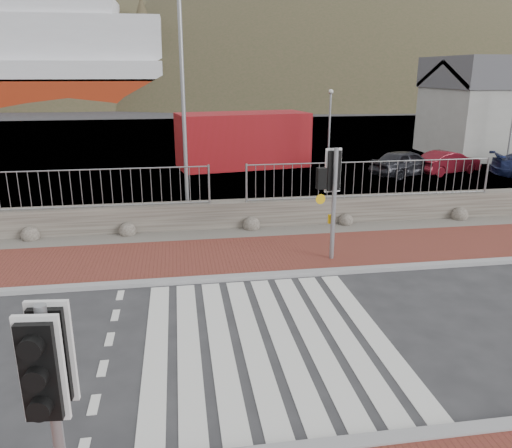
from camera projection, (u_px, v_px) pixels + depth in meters
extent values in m
plane|color=#28282B|center=(267.00, 340.00, 9.60)|extent=(220.00, 220.00, 0.00)
cube|color=maroon|center=(238.00, 256.00, 13.83)|extent=(40.00, 3.00, 0.08)
cube|color=gray|center=(246.00, 277.00, 12.42)|extent=(40.00, 0.25, 0.12)
cube|color=silver|center=(156.00, 349.00, 9.28)|extent=(0.42, 5.60, 0.01)
cube|color=silver|center=(189.00, 346.00, 9.37)|extent=(0.42, 5.60, 0.01)
cube|color=silver|center=(220.00, 344.00, 9.46)|extent=(0.42, 5.60, 0.01)
cube|color=silver|center=(252.00, 341.00, 9.55)|extent=(0.42, 5.60, 0.01)
cube|color=silver|center=(282.00, 339.00, 9.64)|extent=(0.42, 5.60, 0.01)
cube|color=silver|center=(312.00, 336.00, 9.73)|extent=(0.42, 5.60, 0.01)
cube|color=silver|center=(342.00, 334.00, 9.82)|extent=(0.42, 5.60, 0.01)
cube|color=silver|center=(371.00, 331.00, 9.91)|extent=(0.42, 5.60, 0.01)
cube|color=#59544C|center=(231.00, 234.00, 15.73)|extent=(40.00, 1.50, 0.06)
cube|color=#4C463E|center=(228.00, 215.00, 16.36)|extent=(40.00, 0.60, 0.90)
cylinder|color=gray|center=(69.00, 170.00, 15.02)|extent=(8.40, 0.04, 0.04)
cylinder|color=gray|center=(209.00, 185.00, 15.82)|extent=(0.07, 0.07, 1.20)
cylinder|color=gray|center=(372.00, 162.00, 16.45)|extent=(8.40, 0.04, 0.04)
cylinder|color=gray|center=(246.00, 184.00, 16.00)|extent=(0.07, 0.07, 1.20)
cylinder|color=gray|center=(487.00, 176.00, 17.25)|extent=(0.07, 0.07, 1.20)
cube|color=#4C4C4F|center=(199.00, 143.00, 35.94)|extent=(120.00, 40.00, 0.50)
cube|color=#3F4C54|center=(187.00, 109.00, 69.00)|extent=(220.00, 50.00, 0.05)
cube|color=silver|center=(51.00, 41.00, 68.40)|extent=(30.00, 12.00, 6.00)
cube|color=silver|center=(48.00, 9.00, 67.23)|extent=(18.00, 10.00, 2.50)
ellipsoid|color=#343520|center=(110.00, 206.00, 96.24)|extent=(106.40, 68.40, 76.00)
ellipsoid|color=#343520|center=(333.00, 225.00, 104.70)|extent=(140.00, 90.00, 100.00)
cylinder|color=gray|center=(58.00, 438.00, 4.97)|extent=(0.11, 0.11, 2.91)
cube|color=black|center=(47.00, 360.00, 4.71)|extent=(0.44, 0.29, 1.09)
sphere|color=#0CE53F|center=(51.00, 388.00, 4.80)|extent=(0.16, 0.16, 0.16)
cylinder|color=gray|center=(334.00, 206.00, 13.17)|extent=(0.12, 0.12, 3.08)
cube|color=#C9970B|center=(333.00, 220.00, 13.28)|extent=(0.16, 0.11, 0.24)
cube|color=black|center=(335.00, 171.00, 12.90)|extent=(0.47, 0.32, 1.16)
sphere|color=#0CE53F|center=(335.00, 184.00, 12.99)|extent=(0.17, 0.17, 0.17)
cube|color=black|center=(321.00, 178.00, 12.84)|extent=(0.26, 0.20, 0.55)
cylinder|color=gray|center=(184.00, 110.00, 15.95)|extent=(0.13, 0.13, 7.55)
cube|color=maroon|center=(243.00, 140.00, 26.74)|extent=(7.23, 3.96, 2.85)
imported|color=black|center=(406.00, 163.00, 24.52)|extent=(4.09, 2.67, 1.29)
imported|color=#580C15|center=(448.00, 162.00, 25.07)|extent=(3.68, 2.20, 1.15)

